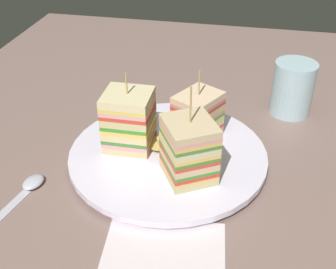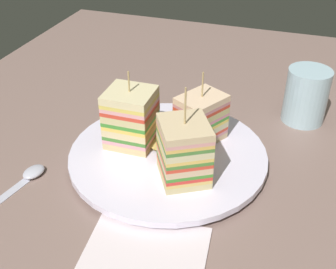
% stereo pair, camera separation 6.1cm
% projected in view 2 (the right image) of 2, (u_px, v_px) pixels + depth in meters
% --- Properties ---
extents(ground_plane, '(1.19, 0.92, 0.02)m').
position_uv_depth(ground_plane, '(168.00, 166.00, 0.64)').
color(ground_plane, '#83685F').
extents(plate, '(0.28, 0.28, 0.02)m').
position_uv_depth(plate, '(168.00, 156.00, 0.63)').
color(plate, white).
rests_on(plate, ground_plane).
extents(sandwich_wedge_0, '(0.09, 0.09, 0.13)m').
position_uv_depth(sandwich_wedge_0, '(184.00, 151.00, 0.56)').
color(sandwich_wedge_0, beige).
rests_on(sandwich_wedge_0, plate).
extents(sandwich_wedge_1, '(0.08, 0.08, 0.11)m').
position_uv_depth(sandwich_wedge_1, '(201.00, 118.00, 0.63)').
color(sandwich_wedge_1, '#E2BD8C').
rests_on(sandwich_wedge_1, plate).
extents(sandwich_wedge_2, '(0.06, 0.07, 0.12)m').
position_uv_depth(sandwich_wedge_2, '(131.00, 118.00, 0.62)').
color(sandwich_wedge_2, '#D8BB82').
rests_on(sandwich_wedge_2, plate).
extents(chip_pile, '(0.07, 0.06, 0.02)m').
position_uv_depth(chip_pile, '(168.00, 144.00, 0.63)').
color(chip_pile, '#E0BE64').
rests_on(chip_pile, plate).
extents(spoon, '(0.13, 0.04, 0.01)m').
position_uv_depth(spoon, '(25.00, 179.00, 0.59)').
color(spoon, silver).
rests_on(spoon, ground_plane).
extents(napkin, '(0.15, 0.15, 0.01)m').
position_uv_depth(napkin, '(142.00, 263.00, 0.48)').
color(napkin, white).
rests_on(napkin, ground_plane).
extents(drinking_glass, '(0.07, 0.07, 0.09)m').
position_uv_depth(drinking_glass, '(305.00, 99.00, 0.71)').
color(drinking_glass, silver).
rests_on(drinking_glass, ground_plane).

